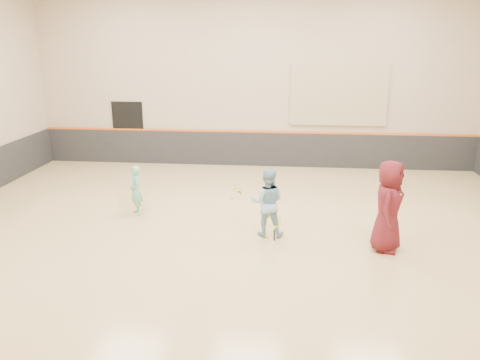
# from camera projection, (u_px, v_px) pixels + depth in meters

# --- Properties ---
(room) EXTENTS (15.04, 12.04, 6.22)m
(room) POSITION_uv_depth(u_px,v_px,m) (237.00, 199.00, 10.61)
(room) COLOR tan
(room) RESTS_ON ground
(wainscot_back) EXTENTS (14.90, 0.04, 1.20)m
(wainscot_back) POSITION_uv_depth(u_px,v_px,m) (254.00, 149.00, 16.36)
(wainscot_back) COLOR #232326
(wainscot_back) RESTS_ON floor
(accent_stripe) EXTENTS (14.90, 0.03, 0.06)m
(accent_stripe) POSITION_uv_depth(u_px,v_px,m) (255.00, 132.00, 16.17)
(accent_stripe) COLOR #D85914
(accent_stripe) RESTS_ON wall_back
(acoustic_panel) EXTENTS (3.20, 0.08, 2.00)m
(acoustic_panel) POSITION_uv_depth(u_px,v_px,m) (339.00, 95.00, 15.53)
(acoustic_panel) COLOR tan
(acoustic_panel) RESTS_ON wall_back
(doorway) EXTENTS (1.10, 0.05, 2.20)m
(doorway) POSITION_uv_depth(u_px,v_px,m) (129.00, 133.00, 16.64)
(doorway) COLOR black
(doorway) RESTS_ON floor
(girl) EXTENTS (0.49, 0.55, 1.27)m
(girl) POSITION_uv_depth(u_px,v_px,m) (136.00, 190.00, 11.82)
(girl) COLOR #70C2AD
(girl) RESTS_ON floor
(instructor) EXTENTS (0.77, 0.60, 1.57)m
(instructor) POSITION_uv_depth(u_px,v_px,m) (267.00, 202.00, 10.48)
(instructor) COLOR #85B3CF
(instructor) RESTS_ON floor
(young_man) EXTENTS (0.90, 1.11, 1.95)m
(young_man) POSITION_uv_depth(u_px,v_px,m) (388.00, 206.00, 9.70)
(young_man) COLOR #56141B
(young_man) RESTS_ON floor
(held_racket) EXTENTS (0.55, 0.55, 0.58)m
(held_racket) POSITION_uv_depth(u_px,v_px,m) (274.00, 221.00, 10.35)
(held_racket) COLOR #BED62F
(held_racket) RESTS_ON instructor
(spare_racket) EXTENTS (0.67, 0.67, 0.05)m
(spare_racket) POSITION_uv_depth(u_px,v_px,m) (237.00, 189.00, 13.88)
(spare_racket) COLOR #ABCF2D
(spare_racket) RESTS_ON floor
(ball_under_racket) EXTENTS (0.07, 0.07, 0.07)m
(ball_under_racket) POSITION_uv_depth(u_px,v_px,m) (266.00, 237.00, 10.53)
(ball_under_racket) COLOR #C2D331
(ball_under_racket) RESTS_ON floor
(ball_in_hand) EXTENTS (0.07, 0.07, 0.07)m
(ball_in_hand) POSITION_uv_depth(u_px,v_px,m) (400.00, 195.00, 9.43)
(ball_in_hand) COLOR gold
(ball_in_hand) RESTS_ON young_man
(ball_beside_spare) EXTENTS (0.07, 0.07, 0.07)m
(ball_beside_spare) POSITION_uv_depth(u_px,v_px,m) (232.00, 198.00, 13.11)
(ball_beside_spare) COLOR #D1E134
(ball_beside_spare) RESTS_ON floor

